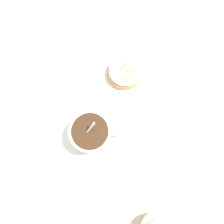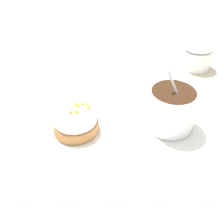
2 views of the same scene
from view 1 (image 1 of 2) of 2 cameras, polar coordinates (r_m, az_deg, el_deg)
name	(u,v)px [view 1 (image 1 of 2)]	position (r m, az deg, el deg)	size (l,w,h in m)	color
ground_plane	(110,105)	(0.51, -0.47, 1.92)	(3.00, 3.00, 0.00)	#C6B793
paper_napkin	(110,105)	(0.51, -0.47, 1.96)	(0.32, 0.32, 0.00)	white
coffee_cup	(92,133)	(0.46, -5.25, -5.51)	(0.08, 0.10, 0.11)	white
frosted_pastry	(125,71)	(0.51, 3.39, 10.57)	(0.08, 0.08, 0.05)	#B2753D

